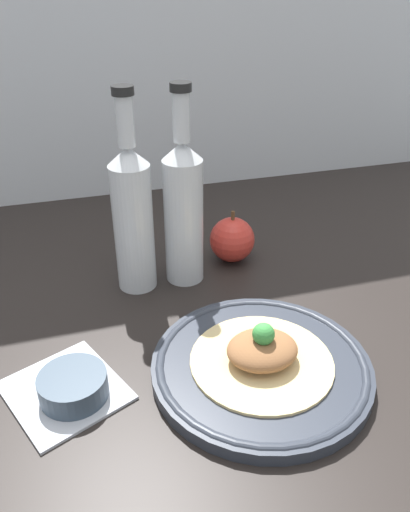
{
  "coord_description": "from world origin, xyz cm",
  "views": [
    {
      "loc": [
        -9.65,
        -52.13,
        44.17
      ],
      "look_at": [
        6.19,
        2.62,
        10.73
      ],
      "focal_mm": 35.0,
      "sensor_mm": 36.0,
      "label": 1
    }
  ],
  "objects_px": {
    "cider_bottle_right": "(183,209)",
    "apple": "(232,240)",
    "dipping_bowl": "(73,387)",
    "plated_food": "(262,353)",
    "plate": "(261,366)",
    "cider_bottle_left": "(133,215)"
  },
  "relations": [
    {
      "from": "dipping_bowl",
      "to": "plated_food",
      "type": "bearing_deg",
      "value": -5.48
    },
    {
      "from": "plate",
      "to": "dipping_bowl",
      "type": "xyz_separation_m",
      "value": [
        -0.23,
        0.02,
        0.01
      ]
    },
    {
      "from": "plate",
      "to": "plated_food",
      "type": "xyz_separation_m",
      "value": [
        0.0,
        0.0,
        0.02
      ]
    },
    {
      "from": "cider_bottle_right",
      "to": "plate",
      "type": "bearing_deg",
      "value": -81.33
    },
    {
      "from": "plated_food",
      "to": "cider_bottle_left",
      "type": "bearing_deg",
      "value": 115.32
    },
    {
      "from": "plate",
      "to": "apple",
      "type": "xyz_separation_m",
      "value": [
        0.05,
        0.27,
        0.03
      ]
    },
    {
      "from": "plate",
      "to": "dipping_bowl",
      "type": "height_order",
      "value": "dipping_bowl"
    },
    {
      "from": "plated_food",
      "to": "cider_bottle_right",
      "type": "relative_size",
      "value": 0.58
    },
    {
      "from": "apple",
      "to": "cider_bottle_left",
      "type": "bearing_deg",
      "value": -169.01
    },
    {
      "from": "plate",
      "to": "cider_bottle_right",
      "type": "bearing_deg",
      "value": 98.67
    },
    {
      "from": "cider_bottle_left",
      "to": "cider_bottle_right",
      "type": "distance_m",
      "value": 0.08
    },
    {
      "from": "plated_food",
      "to": "apple",
      "type": "height_order",
      "value": "apple"
    },
    {
      "from": "cider_bottle_left",
      "to": "dipping_bowl",
      "type": "xyz_separation_m",
      "value": [
        -0.11,
        -0.22,
        -0.11
      ]
    },
    {
      "from": "plate",
      "to": "cider_bottle_right",
      "type": "height_order",
      "value": "cider_bottle_right"
    },
    {
      "from": "plate",
      "to": "plated_food",
      "type": "bearing_deg",
      "value": 0.0
    },
    {
      "from": "plate",
      "to": "cider_bottle_left",
      "type": "height_order",
      "value": "cider_bottle_left"
    },
    {
      "from": "cider_bottle_right",
      "to": "apple",
      "type": "height_order",
      "value": "cider_bottle_right"
    },
    {
      "from": "plated_food",
      "to": "cider_bottle_left",
      "type": "distance_m",
      "value": 0.28
    },
    {
      "from": "plated_food",
      "to": "dipping_bowl",
      "type": "xyz_separation_m",
      "value": [
        -0.23,
        0.02,
        -0.01
      ]
    },
    {
      "from": "plate",
      "to": "cider_bottle_left",
      "type": "relative_size",
      "value": 0.89
    },
    {
      "from": "cider_bottle_left",
      "to": "apple",
      "type": "bearing_deg",
      "value": 10.99
    },
    {
      "from": "cider_bottle_left",
      "to": "apple",
      "type": "relative_size",
      "value": 3.37
    }
  ]
}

